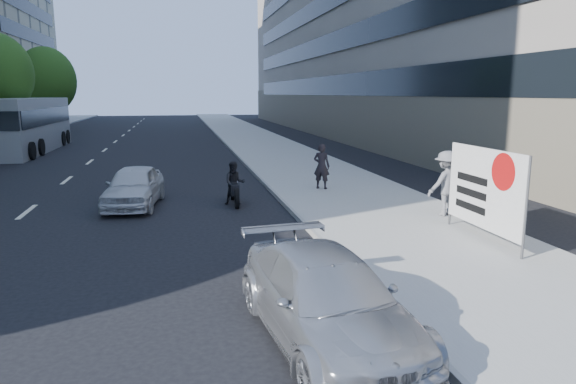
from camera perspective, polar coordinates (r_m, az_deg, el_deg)
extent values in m
plane|color=black|center=(9.67, -0.22, -10.95)|extent=(160.00, 160.00, 0.00)
cube|color=#99988F|center=(29.58, -0.63, 4.06)|extent=(5.00, 120.00, 0.15)
cube|color=gray|center=(45.38, 13.27, 18.74)|extent=(14.00, 70.00, 20.00)
cylinder|color=#382616|center=(40.61, -29.28, 6.55)|extent=(0.30, 0.30, 2.97)
cylinder|color=#382616|center=(54.15, -24.98, 7.48)|extent=(0.30, 0.30, 2.62)
ellipsoid|color=#224713|center=(54.11, -25.28, 11.14)|extent=(5.40, 5.40, 6.21)
imported|color=slate|center=(15.28, 17.15, 0.92)|extent=(1.33, 0.97, 1.86)
imported|color=black|center=(18.81, 3.75, 2.88)|extent=(0.73, 0.66, 1.66)
cylinder|color=#4C4C4C|center=(11.75, 24.93, -1.66)|extent=(0.06, 0.06, 2.20)
cylinder|color=#4C4C4C|center=(14.21, 17.71, 0.86)|extent=(0.06, 0.06, 2.20)
cube|color=silver|center=(12.91, 20.95, 0.37)|extent=(0.04, 3.00, 1.90)
cylinder|color=#A50C0C|center=(12.25, 22.78, 2.08)|extent=(0.01, 0.84, 0.84)
cube|color=black|center=(13.29, 19.74, 1.39)|extent=(0.01, 1.30, 0.18)
cube|color=black|center=(13.35, 19.65, -0.09)|extent=(0.01, 1.30, 0.18)
cube|color=black|center=(13.42, 19.55, -1.56)|extent=(0.01, 1.30, 0.18)
imported|color=#9D9FA4|center=(7.67, 4.27, -11.79)|extent=(2.26, 4.60, 1.29)
imported|color=silver|center=(17.28, -16.73, 0.62)|extent=(2.00, 3.99, 1.31)
cylinder|color=black|center=(16.34, -5.70, -0.73)|extent=(0.15, 0.64, 0.64)
cylinder|color=black|center=(17.71, -6.21, 0.17)|extent=(0.15, 0.64, 0.64)
cube|color=black|center=(16.98, -5.98, 0.50)|extent=(0.30, 1.21, 0.35)
imported|color=black|center=(16.86, -5.95, 0.98)|extent=(0.72, 0.57, 1.42)
cube|color=gray|center=(36.11, -26.95, 6.64)|extent=(2.63, 12.03, 3.30)
cube|color=black|center=(36.42, -28.97, 7.36)|extent=(0.18, 11.50, 1.00)
cube|color=black|center=(35.78, -25.04, 7.65)|extent=(0.18, 11.50, 1.00)
cylinder|color=black|center=(31.54, -26.60, 4.11)|extent=(0.26, 1.00, 1.00)
cylinder|color=black|center=(33.47, -25.77, 4.51)|extent=(0.26, 1.00, 1.00)
cylinder|color=black|center=(39.88, -27.29, 5.24)|extent=(0.26, 1.00, 1.00)
cylinder|color=black|center=(39.30, -23.76, 5.46)|extent=(0.26, 1.00, 1.00)
cylinder|color=black|center=(41.32, -26.76, 5.44)|extent=(0.26, 1.00, 1.00)
cylinder|color=black|center=(40.77, -23.35, 5.66)|extent=(0.26, 1.00, 1.00)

